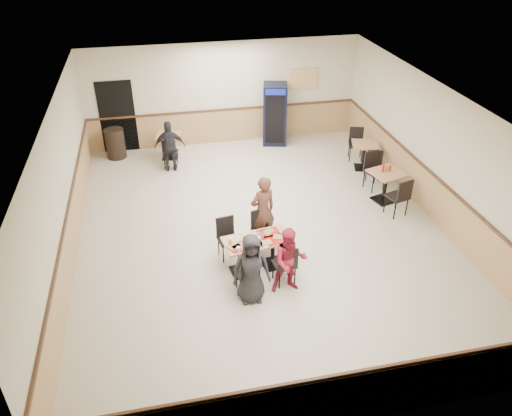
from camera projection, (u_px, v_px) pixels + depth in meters
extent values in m
plane|color=beige|center=(261.00, 230.00, 11.20)|extent=(10.00, 10.00, 0.00)
plane|color=silver|center=(262.00, 102.00, 9.62)|extent=(10.00, 10.00, 0.00)
plane|color=beige|center=(224.00, 94.00, 14.57)|extent=(8.00, 0.00, 8.00)
plane|color=beige|center=(349.00, 351.00, 6.25)|extent=(8.00, 0.00, 8.00)
plane|color=beige|center=(61.00, 191.00, 9.69)|extent=(0.00, 10.00, 10.00)
plane|color=beige|center=(436.00, 154.00, 11.13)|extent=(0.00, 10.00, 10.00)
cube|color=tan|center=(225.00, 126.00, 15.08)|extent=(7.98, 0.03, 1.00)
cube|color=tan|center=(428.00, 193.00, 11.65)|extent=(0.03, 9.98, 1.00)
cube|color=#472B19|center=(225.00, 110.00, 14.79)|extent=(7.98, 0.04, 0.06)
cube|color=black|center=(118.00, 117.00, 14.23)|extent=(1.00, 0.02, 2.10)
cube|color=orange|center=(304.00, 79.00, 14.81)|extent=(0.85, 0.02, 0.60)
cube|color=black|center=(242.00, 271.00, 9.95)|extent=(0.48, 0.48, 0.04)
cylinder|color=black|center=(242.00, 257.00, 9.77)|extent=(0.08, 0.08, 0.64)
cube|color=tan|center=(241.00, 244.00, 9.60)|extent=(0.75, 0.75, 0.04)
cube|color=black|center=(273.00, 264.00, 10.15)|extent=(0.48, 0.48, 0.04)
cylinder|color=black|center=(273.00, 250.00, 9.97)|extent=(0.08, 0.08, 0.64)
cube|color=tan|center=(273.00, 237.00, 9.79)|extent=(0.75, 0.75, 0.04)
imported|color=#222127|center=(251.00, 269.00, 8.92)|extent=(0.70, 0.47, 1.40)
imported|color=maroon|center=(290.00, 261.00, 9.16)|extent=(0.67, 0.53, 1.35)
imported|color=#532F23|center=(263.00, 211.00, 10.40)|extent=(0.67, 0.54, 1.59)
imported|color=#222127|center=(170.00, 146.00, 13.35)|extent=(0.85, 0.41, 1.41)
cube|color=#AC0D0B|center=(276.00, 239.00, 9.67)|extent=(0.47, 0.37, 0.02)
cube|color=#AC0D0B|center=(241.00, 246.00, 9.48)|extent=(0.47, 0.37, 0.02)
cube|color=#AC0D0B|center=(269.00, 233.00, 9.86)|extent=(0.47, 0.37, 0.02)
cylinder|color=white|center=(268.00, 232.00, 9.88)|extent=(0.22, 0.22, 0.01)
cube|color=tan|center=(268.00, 232.00, 9.87)|extent=(0.29, 0.29, 0.02)
cylinder|color=white|center=(266.00, 243.00, 9.56)|extent=(0.22, 0.22, 0.01)
cube|color=tan|center=(266.00, 243.00, 9.55)|extent=(0.28, 0.21, 0.02)
cylinder|color=white|center=(279.00, 237.00, 9.73)|extent=(0.22, 0.22, 0.01)
cube|color=tan|center=(279.00, 237.00, 9.73)|extent=(0.28, 0.22, 0.02)
cylinder|color=white|center=(256.00, 245.00, 9.52)|extent=(0.22, 0.22, 0.01)
cube|color=tan|center=(256.00, 244.00, 9.51)|extent=(0.26, 0.19, 0.02)
cylinder|color=white|center=(239.00, 247.00, 9.47)|extent=(0.22, 0.22, 0.01)
cube|color=tan|center=(239.00, 246.00, 9.46)|extent=(0.29, 0.26, 0.02)
cylinder|color=white|center=(234.00, 247.00, 9.47)|extent=(0.22, 0.22, 0.01)
cube|color=tan|center=(234.00, 246.00, 9.46)|extent=(0.29, 0.26, 0.02)
cylinder|color=silver|center=(230.00, 240.00, 9.58)|extent=(0.08, 0.08, 0.09)
cylinder|color=silver|center=(245.00, 238.00, 9.63)|extent=(0.08, 0.08, 0.09)
cylinder|color=silver|center=(238.00, 249.00, 9.33)|extent=(0.08, 0.08, 0.09)
cylinder|color=silver|center=(248.00, 248.00, 9.36)|extent=(0.08, 0.08, 0.09)
cylinder|color=silver|center=(263.00, 236.00, 9.69)|extent=(0.07, 0.07, 0.12)
cylinder|color=silver|center=(259.00, 235.00, 9.70)|extent=(0.07, 0.07, 0.12)
ellipsoid|color=silver|center=(259.00, 238.00, 9.65)|extent=(0.14, 0.14, 0.10)
cube|color=black|center=(383.00, 200.00, 12.31)|extent=(0.58, 0.58, 0.04)
cylinder|color=black|center=(385.00, 186.00, 12.11)|extent=(0.09, 0.09, 0.71)
cube|color=tan|center=(387.00, 173.00, 11.92)|extent=(0.90, 0.90, 0.04)
cube|color=black|center=(362.00, 168.00, 13.80)|extent=(0.55, 0.55, 0.04)
cylinder|color=black|center=(364.00, 156.00, 13.61)|extent=(0.09, 0.09, 0.66)
cube|color=tan|center=(365.00, 145.00, 13.43)|extent=(0.85, 0.85, 0.04)
cylinder|color=#B8190D|center=(383.00, 168.00, 11.88)|extent=(0.06, 0.06, 0.20)
cylinder|color=orange|center=(387.00, 168.00, 11.90)|extent=(0.06, 0.06, 0.17)
cylinder|color=#B8190D|center=(390.00, 168.00, 11.93)|extent=(0.05, 0.05, 0.14)
cube|color=black|center=(170.00, 157.00, 14.37)|extent=(0.49, 0.49, 0.04)
cylinder|color=black|center=(169.00, 146.00, 14.19)|extent=(0.08, 0.08, 0.63)
cube|color=tan|center=(168.00, 136.00, 14.02)|extent=(0.77, 0.77, 0.04)
cube|color=black|center=(275.00, 114.00, 14.81)|extent=(0.83, 0.82, 1.82)
cube|color=black|center=(275.00, 120.00, 14.54)|extent=(0.54, 0.15, 1.44)
cube|color=navy|center=(276.00, 92.00, 14.09)|extent=(0.56, 0.16, 0.17)
cylinder|color=black|center=(115.00, 143.00, 14.18)|extent=(0.54, 0.54, 0.85)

